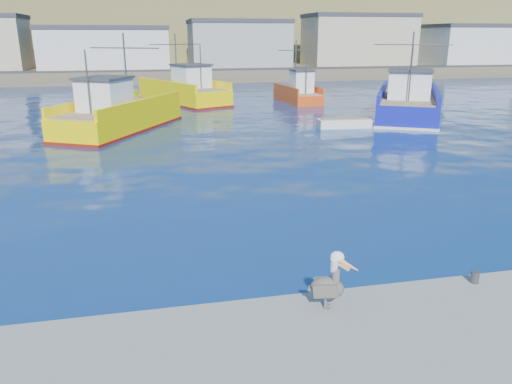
{
  "coord_description": "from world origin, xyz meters",
  "views": [
    {
      "loc": [
        -4.56,
        -13.0,
        6.28
      ],
      "look_at": [
        -1.07,
        3.05,
        1.13
      ],
      "focal_mm": 35.0,
      "sensor_mm": 36.0,
      "label": 1
    }
  ],
  "objects_px": {
    "trawler_yellow_a": "(118,115)",
    "trawler_blue": "(408,104)",
    "pelican": "(329,284)",
    "skiff_mid": "(344,124)",
    "trawler_yellow_b": "(185,92)",
    "boat_orange": "(299,92)"
  },
  "relations": [
    {
      "from": "trawler_yellow_a",
      "to": "skiff_mid",
      "type": "distance_m",
      "value": 15.85
    },
    {
      "from": "trawler_blue",
      "to": "pelican",
      "type": "height_order",
      "value": "trawler_blue"
    },
    {
      "from": "trawler_yellow_a",
      "to": "trawler_blue",
      "type": "relative_size",
      "value": 0.92
    },
    {
      "from": "trawler_yellow_b",
      "to": "skiff_mid",
      "type": "xyz_separation_m",
      "value": [
        10.03,
        -16.44,
        -0.8
      ]
    },
    {
      "from": "boat_orange",
      "to": "pelican",
      "type": "xyz_separation_m",
      "value": [
        -11.0,
        -38.45,
        0.1
      ]
    },
    {
      "from": "trawler_yellow_a",
      "to": "boat_orange",
      "type": "relative_size",
      "value": 1.65
    },
    {
      "from": "trawler_yellow_a",
      "to": "trawler_blue",
      "type": "xyz_separation_m",
      "value": [
        22.36,
        1.09,
        0.05
      ]
    },
    {
      "from": "trawler_yellow_a",
      "to": "boat_orange",
      "type": "bearing_deg",
      "value": 36.22
    },
    {
      "from": "trawler_yellow_b",
      "to": "boat_orange",
      "type": "bearing_deg",
      "value": -10.5
    },
    {
      "from": "trawler_yellow_b",
      "to": "pelican",
      "type": "xyz_separation_m",
      "value": [
        0.01,
        -40.49,
        0.02
      ]
    },
    {
      "from": "pelican",
      "to": "skiff_mid",
      "type": "bearing_deg",
      "value": 67.38
    },
    {
      "from": "pelican",
      "to": "trawler_yellow_a",
      "type": "bearing_deg",
      "value": 102.15
    },
    {
      "from": "trawler_blue",
      "to": "trawler_yellow_b",
      "type": "bearing_deg",
      "value": 141.81
    },
    {
      "from": "pelican",
      "to": "trawler_yellow_b",
      "type": "bearing_deg",
      "value": 90.01
    },
    {
      "from": "trawler_yellow_a",
      "to": "trawler_yellow_b",
      "type": "distance_m",
      "value": 15.31
    },
    {
      "from": "trawler_blue",
      "to": "boat_orange",
      "type": "xyz_separation_m",
      "value": [
        -5.71,
        11.11,
        -0.13
      ]
    },
    {
      "from": "trawler_blue",
      "to": "skiff_mid",
      "type": "height_order",
      "value": "trawler_blue"
    },
    {
      "from": "skiff_mid",
      "to": "pelican",
      "type": "xyz_separation_m",
      "value": [
        -10.02,
        -24.05,
        0.82
      ]
    },
    {
      "from": "trawler_yellow_a",
      "to": "trawler_yellow_b",
      "type": "relative_size",
      "value": 0.98
    },
    {
      "from": "trawler_yellow_b",
      "to": "trawler_blue",
      "type": "bearing_deg",
      "value": -38.19
    },
    {
      "from": "pelican",
      "to": "trawler_blue",
      "type": "bearing_deg",
      "value": 58.58
    },
    {
      "from": "skiff_mid",
      "to": "pelican",
      "type": "distance_m",
      "value": 26.07
    }
  ]
}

